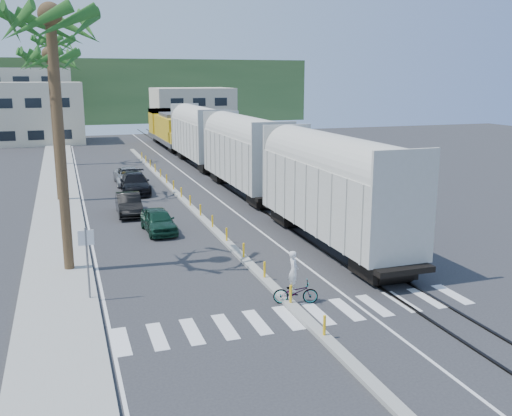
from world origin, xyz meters
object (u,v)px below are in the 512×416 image
Objects in this scene: street_sign at (87,253)px; car_second at (129,204)px; car_lead at (158,221)px; cyclist at (295,287)px.

car_second is (3.14, 14.28, -1.28)m from street_sign.
cyclist reaches higher than car_lead.
street_sign is at bearing 87.31° from cyclist.
car_second is at bearing 100.26° from car_lead.
cyclist is (7.57, -2.80, -1.30)m from street_sign.
car_lead is at bearing 32.77° from cyclist.
car_lead is 1.90× the size of cyclist.
street_sign is 8.17m from cyclist.
street_sign is 0.74× the size of car_lead.
car_second is at bearing 77.58° from street_sign.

